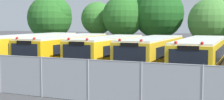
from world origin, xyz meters
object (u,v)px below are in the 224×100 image
(school_bus_2, at_px, (107,52))
(school_bus_3, at_px, (152,54))
(tree_2, at_px, (123,17))
(tree_3, at_px, (158,13))
(school_bus_1, at_px, (66,50))
(school_bus_0, at_px, (30,49))
(tree_4, at_px, (212,20))
(tree_1, at_px, (97,18))
(tree_0, at_px, (51,17))
(school_bus_4, at_px, (202,56))

(school_bus_2, relative_size, school_bus_3, 1.01)
(tree_2, xyz_separation_m, tree_3, (3.15, 1.49, 0.39))
(school_bus_2, bearing_deg, school_bus_1, -0.18)
(tree_3, bearing_deg, school_bus_0, -128.03)
(school_bus_3, bearing_deg, tree_2, -57.56)
(school_bus_2, relative_size, tree_4, 1.60)
(school_bus_0, height_order, tree_3, tree_3)
(tree_2, relative_size, tree_4, 1.07)
(tree_2, distance_m, tree_3, 3.51)
(school_bus_3, bearing_deg, school_bus_2, 0.54)
(school_bus_2, distance_m, tree_1, 12.18)
(tree_0, bearing_deg, tree_1, 15.76)
(school_bus_1, xyz_separation_m, school_bus_2, (3.64, -0.07, -0.02))
(school_bus_1, height_order, school_bus_2, school_bus_1)
(school_bus_0, bearing_deg, tree_3, -126.54)
(tree_0, relative_size, tree_1, 1.13)
(school_bus_4, relative_size, tree_4, 1.89)
(school_bus_1, relative_size, tree_2, 1.77)
(school_bus_1, distance_m, tree_0, 11.75)
(school_bus_3, relative_size, school_bus_4, 0.84)
(school_bus_3, xyz_separation_m, tree_2, (-5.70, 9.06, 2.76))
(tree_1, distance_m, tree_2, 3.86)
(tree_4, bearing_deg, school_bus_0, -144.47)
(school_bus_0, bearing_deg, school_bus_4, -179.21)
(school_bus_1, height_order, school_bus_3, school_bus_1)
(school_bus_0, distance_m, tree_0, 9.91)
(school_bus_0, distance_m, tree_2, 10.59)
(tree_1, xyz_separation_m, tree_3, (6.79, 0.21, 0.50))
(school_bus_1, distance_m, tree_2, 9.53)
(school_bus_4, xyz_separation_m, tree_1, (-12.85, 10.38, 2.66))
(school_bus_0, bearing_deg, school_bus_2, -179.68)
(school_bus_3, xyz_separation_m, school_bus_4, (3.51, -0.04, -0.00))
(school_bus_3, distance_m, tree_3, 11.30)
(school_bus_1, height_order, tree_1, tree_1)
(school_bus_4, height_order, tree_1, tree_1)
(tree_0, distance_m, tree_3, 11.86)
(school_bus_2, xyz_separation_m, tree_0, (-10.80, 8.95, 2.82))
(tree_4, bearing_deg, school_bus_4, -86.86)
(tree_3, bearing_deg, tree_2, -154.71)
(school_bus_3, relative_size, tree_2, 1.48)
(school_bus_2, height_order, tree_4, tree_4)
(tree_3, bearing_deg, school_bus_1, -113.60)
(school_bus_0, distance_m, tree_1, 10.63)
(school_bus_1, height_order, tree_2, tree_2)
(tree_1, bearing_deg, school_bus_2, -60.56)
(school_bus_1, xyz_separation_m, tree_2, (1.43, 9.01, 2.75))
(school_bus_0, height_order, school_bus_4, school_bus_0)
(school_bus_1, height_order, tree_4, tree_4)
(school_bus_1, bearing_deg, tree_0, -52.62)
(school_bus_0, distance_m, school_bus_1, 3.56)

